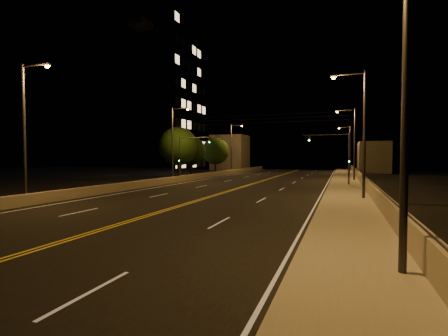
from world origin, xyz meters
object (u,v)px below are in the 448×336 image
(streetlight_3, at_px, (349,146))
(building_tower, at_px, (141,100))
(traffic_signal_right, at_px, (339,153))
(streetlight_2, at_px, (352,140))
(tree_1, at_px, (191,151))
(traffic_signal_left, at_px, (187,153))
(streetlight_4, at_px, (27,125))
(tree_2, at_px, (215,151))
(streetlight_5, at_px, (174,140))
(tree_0, at_px, (178,146))
(streetlight_0, at_px, (395,73))
(streetlight_6, at_px, (232,146))
(streetlight_1, at_px, (361,127))

(streetlight_3, distance_m, building_tower, 44.72)
(traffic_signal_right, bearing_deg, building_tower, 152.35)
(streetlight_2, relative_size, tree_1, 1.39)
(streetlight_3, height_order, traffic_signal_left, streetlight_3)
(streetlight_4, height_order, tree_2, streetlight_4)
(streetlight_5, distance_m, tree_0, 6.56)
(streetlight_5, distance_m, tree_1, 15.11)
(building_tower, distance_m, tree_2, 20.27)
(building_tower, xyz_separation_m, tree_1, (15.63, -7.92, -11.03))
(streetlight_0, relative_size, traffic_signal_left, 1.60)
(streetlight_6, xyz_separation_m, traffic_signal_right, (19.92, -22.19, -1.72))
(tree_0, relative_size, tree_2, 1.09)
(streetlight_5, relative_size, traffic_signal_right, 1.60)
(streetlight_1, distance_m, traffic_signal_left, 23.72)
(streetlight_1, distance_m, tree_1, 36.28)
(streetlight_4, bearing_deg, building_tower, 115.24)
(tree_1, bearing_deg, streetlight_4, -82.52)
(streetlight_3, bearing_deg, streetlight_1, -90.00)
(streetlight_4, relative_size, building_tower, 0.30)
(building_tower, relative_size, tree_2, 4.50)
(traffic_signal_right, bearing_deg, streetlight_6, 131.91)
(streetlight_0, relative_size, building_tower, 0.30)
(streetlight_1, xyz_separation_m, building_tower, (-41.69, 33.14, 9.85))
(building_tower, bearing_deg, streetlight_2, -17.74)
(traffic_signal_left, bearing_deg, streetlight_0, -54.57)
(streetlight_4, distance_m, tree_2, 43.01)
(traffic_signal_left, bearing_deg, traffic_signal_right, 0.00)
(traffic_signal_right, relative_size, tree_2, 0.85)
(streetlight_0, height_order, traffic_signal_right, streetlight_0)
(streetlight_6, bearing_deg, streetlight_4, -90.00)
(traffic_signal_right, distance_m, tree_0, 23.06)
(streetlight_2, relative_size, streetlight_6, 1.00)
(tree_1, bearing_deg, streetlight_1, -44.05)
(streetlight_1, relative_size, traffic_signal_left, 1.60)
(streetlight_5, bearing_deg, streetlight_1, -26.86)
(streetlight_5, height_order, streetlight_6, same)
(streetlight_0, relative_size, streetlight_1, 1.00)
(streetlight_5, distance_m, traffic_signal_right, 20.03)
(streetlight_0, bearing_deg, streetlight_1, 90.00)
(streetlight_1, distance_m, streetlight_4, 23.58)
(streetlight_0, xyz_separation_m, streetlight_6, (-21.47, 50.76, 0.00))
(traffic_signal_right, distance_m, tree_2, 31.20)
(streetlight_1, height_order, streetlight_5, same)
(streetlight_3, bearing_deg, traffic_signal_left, -120.96)
(streetlight_5, bearing_deg, building_tower, 132.25)
(streetlight_6, bearing_deg, traffic_signal_left, -87.05)
(streetlight_4, distance_m, traffic_signal_left, 21.97)
(streetlight_0, xyz_separation_m, streetlight_3, (0.00, 62.44, 0.00))
(traffic_signal_left, xyz_separation_m, tree_0, (-3.77, 4.74, 1.07))
(streetlight_6, distance_m, traffic_signal_left, 22.29)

